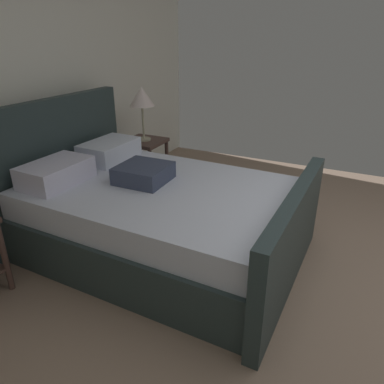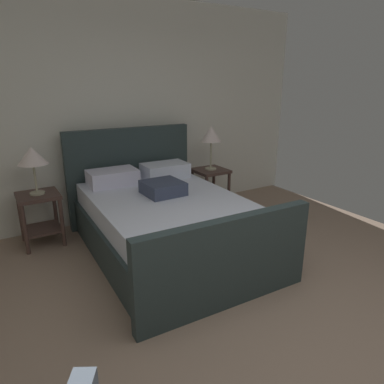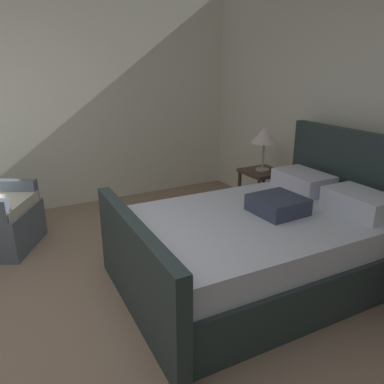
# 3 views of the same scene
# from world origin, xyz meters

# --- Properties ---
(ground_plane) EXTENTS (5.46, 6.48, 0.02)m
(ground_plane) POSITION_xyz_m (0.00, 0.00, -0.01)
(ground_plane) COLOR gray
(wall_back) EXTENTS (5.58, 0.12, 2.80)m
(wall_back) POSITION_xyz_m (0.00, 3.30, 1.40)
(wall_back) COLOR white
(wall_back) RESTS_ON ground
(bed) EXTENTS (1.70, 2.35, 1.23)m
(bed) POSITION_xyz_m (-0.05, 2.00, 0.35)
(bed) COLOR #2B393A
(bed) RESTS_ON ground
(nightstand_right) EXTENTS (0.44, 0.44, 0.60)m
(nightstand_right) POSITION_xyz_m (1.08, 2.81, 0.40)
(nightstand_right) COLOR #4C3630
(nightstand_right) RESTS_ON ground
(table_lamp_right) EXTENTS (0.28, 0.28, 0.61)m
(table_lamp_right) POSITION_xyz_m (1.08, 2.81, 1.08)
(table_lamp_right) COLOR #B7B293
(table_lamp_right) RESTS_ON nightstand_right
(nightstand_left) EXTENTS (0.44, 0.44, 0.60)m
(nightstand_left) POSITION_xyz_m (-1.19, 2.87, 0.40)
(nightstand_left) COLOR #4C3630
(nightstand_left) RESTS_ON ground
(table_lamp_left) EXTENTS (0.32, 0.32, 0.52)m
(table_lamp_left) POSITION_xyz_m (-1.19, 2.87, 1.02)
(table_lamp_left) COLOR #B7B293
(table_lamp_left) RESTS_ON nightstand_left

